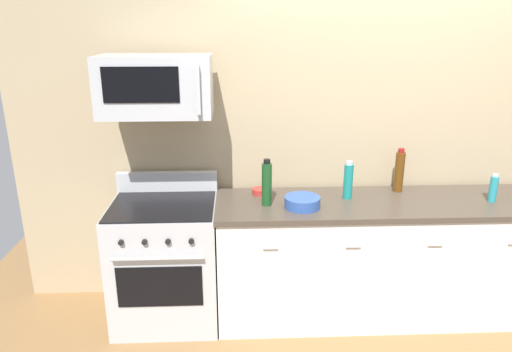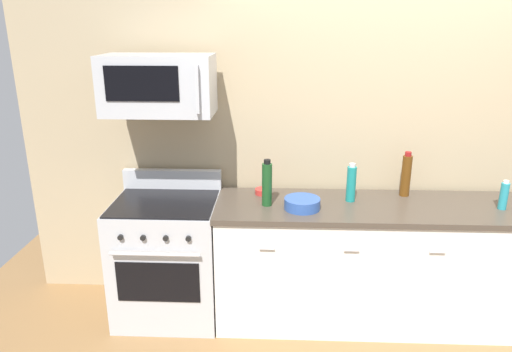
{
  "view_description": "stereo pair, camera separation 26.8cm",
  "coord_description": "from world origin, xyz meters",
  "px_view_note": "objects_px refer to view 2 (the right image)",
  "views": [
    {
      "loc": [
        -1.06,
        -3.14,
        2.15
      ],
      "look_at": [
        -0.92,
        -0.05,
        1.14
      ],
      "focal_mm": 33.02,
      "sensor_mm": 36.0,
      "label": 1
    },
    {
      "loc": [
        -0.79,
        -3.14,
        2.15
      ],
      "look_at": [
        -0.92,
        -0.05,
        1.14
      ],
      "focal_mm": 33.02,
      "sensor_mm": 36.0,
      "label": 2
    }
  ],
  "objects_px": {
    "bowl_blue_mixing": "(302,203)",
    "bowl_red_small": "(263,191)",
    "bottle_dish_soap": "(504,196)",
    "range_oven": "(168,257)",
    "bottle_sparkling_teal": "(351,183)",
    "microwave": "(159,85)",
    "bottle_wine_green": "(267,184)",
    "bottle_wine_amber": "(406,175)"
  },
  "relations": [
    {
      "from": "bottle_wine_green",
      "to": "bowl_red_small",
      "type": "xyz_separation_m",
      "value": [
        -0.03,
        0.23,
        -0.14
      ]
    },
    {
      "from": "range_oven",
      "to": "bottle_wine_amber",
      "type": "xyz_separation_m",
      "value": [
        1.76,
        0.2,
        0.61
      ]
    },
    {
      "from": "range_oven",
      "to": "bowl_blue_mixing",
      "type": "xyz_separation_m",
      "value": [
        0.99,
        -0.09,
        0.49
      ]
    },
    {
      "from": "bottle_dish_soap",
      "to": "bottle_sparkling_teal",
      "type": "bearing_deg",
      "value": 173.92
    },
    {
      "from": "range_oven",
      "to": "microwave",
      "type": "relative_size",
      "value": 1.44
    },
    {
      "from": "microwave",
      "to": "bottle_dish_soap",
      "type": "distance_m",
      "value": 2.48
    },
    {
      "from": "bottle_dish_soap",
      "to": "bottle_wine_amber",
      "type": "height_order",
      "value": "bottle_wine_amber"
    },
    {
      "from": "range_oven",
      "to": "bottle_sparkling_teal",
      "type": "height_order",
      "value": "bottle_sparkling_teal"
    },
    {
      "from": "bottle_wine_amber",
      "to": "bowl_red_small",
      "type": "relative_size",
      "value": 2.75
    },
    {
      "from": "microwave",
      "to": "bottle_dish_soap",
      "type": "xyz_separation_m",
      "value": [
        2.37,
        -0.08,
        -0.73
      ]
    },
    {
      "from": "bottle_dish_soap",
      "to": "bottle_wine_amber",
      "type": "xyz_separation_m",
      "value": [
        -0.61,
        0.24,
        0.06
      ]
    },
    {
      "from": "microwave",
      "to": "bowl_red_small",
      "type": "height_order",
      "value": "microwave"
    },
    {
      "from": "bottle_wine_green",
      "to": "bowl_red_small",
      "type": "height_order",
      "value": "bottle_wine_green"
    },
    {
      "from": "bottle_sparkling_teal",
      "to": "bowl_blue_mixing",
      "type": "bearing_deg",
      "value": -155.05
    },
    {
      "from": "range_oven",
      "to": "bottle_dish_soap",
      "type": "distance_m",
      "value": 2.44
    },
    {
      "from": "microwave",
      "to": "bottle_wine_green",
      "type": "distance_m",
      "value": 1.0
    },
    {
      "from": "microwave",
      "to": "bottle_dish_soap",
      "type": "bearing_deg",
      "value": -2.0
    },
    {
      "from": "bottle_wine_amber",
      "to": "bowl_blue_mixing",
      "type": "height_order",
      "value": "bottle_wine_amber"
    },
    {
      "from": "bowl_blue_mixing",
      "to": "microwave",
      "type": "bearing_deg",
      "value": 171.98
    },
    {
      "from": "bottle_sparkling_teal",
      "to": "bowl_red_small",
      "type": "distance_m",
      "value": 0.66
    },
    {
      "from": "bottle_wine_amber",
      "to": "bottle_wine_green",
      "type": "bearing_deg",
      "value": -166.82
    },
    {
      "from": "bowl_red_small",
      "to": "bottle_dish_soap",
      "type": "bearing_deg",
      "value": -7.79
    },
    {
      "from": "microwave",
      "to": "bottle_dish_soap",
      "type": "relative_size",
      "value": 3.59
    },
    {
      "from": "bottle_wine_green",
      "to": "bottle_dish_soap",
      "type": "bearing_deg",
      "value": -0.09
    },
    {
      "from": "microwave",
      "to": "range_oven",
      "type": "bearing_deg",
      "value": -90.29
    },
    {
      "from": "bottle_sparkling_teal",
      "to": "bottle_wine_green",
      "type": "bearing_deg",
      "value": -169.93
    },
    {
      "from": "bottle_wine_green",
      "to": "bottle_sparkling_teal",
      "type": "bearing_deg",
      "value": 10.07
    },
    {
      "from": "bottle_wine_green",
      "to": "bowl_blue_mixing",
      "type": "relative_size",
      "value": 1.34
    },
    {
      "from": "bottle_wine_green",
      "to": "bowl_blue_mixing",
      "type": "bearing_deg",
      "value": -13.43
    },
    {
      "from": "bottle_wine_green",
      "to": "bottle_sparkling_teal",
      "type": "height_order",
      "value": "bottle_wine_green"
    },
    {
      "from": "bowl_red_small",
      "to": "bottle_wine_green",
      "type": "bearing_deg",
      "value": -81.74
    },
    {
      "from": "range_oven",
      "to": "bottle_wine_amber",
      "type": "distance_m",
      "value": 1.88
    },
    {
      "from": "bowl_blue_mixing",
      "to": "bottle_wine_amber",
      "type": "bearing_deg",
      "value": 21.01
    },
    {
      "from": "bowl_blue_mixing",
      "to": "bowl_red_small",
      "type": "bearing_deg",
      "value": 134.47
    },
    {
      "from": "bottle_sparkling_teal",
      "to": "bowl_red_small",
      "type": "xyz_separation_m",
      "value": [
        -0.63,
        0.12,
        -0.11
      ]
    },
    {
      "from": "range_oven",
      "to": "bottle_dish_soap",
      "type": "xyz_separation_m",
      "value": [
        2.37,
        -0.04,
        0.55
      ]
    },
    {
      "from": "bottle_dish_soap",
      "to": "bowl_blue_mixing",
      "type": "distance_m",
      "value": 1.39
    },
    {
      "from": "range_oven",
      "to": "bottle_sparkling_teal",
      "type": "relative_size",
      "value": 3.78
    },
    {
      "from": "range_oven",
      "to": "bowl_blue_mixing",
      "type": "height_order",
      "value": "range_oven"
    },
    {
      "from": "bowl_blue_mixing",
      "to": "bottle_sparkling_teal",
      "type": "bearing_deg",
      "value": 24.95
    },
    {
      "from": "microwave",
      "to": "bowl_red_small",
      "type": "relative_size",
      "value": 6.07
    },
    {
      "from": "bowl_red_small",
      "to": "microwave",
      "type": "bearing_deg",
      "value": -168.43
    }
  ]
}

